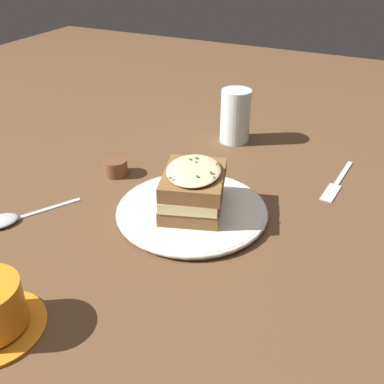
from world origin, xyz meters
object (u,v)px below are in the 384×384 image
water_glass (235,116)px  spoon (7,220)px  sandwich (193,189)px  condiment_pot (116,167)px  fork (336,184)px  dinner_plate (192,211)px

water_glass → spoon: (0.46, -0.22, -0.05)m
sandwich → condiment_pot: 0.21m
fork → sandwich: bearing=51.1°
dinner_plate → fork: (-0.21, 0.20, -0.01)m
water_glass → spoon: 0.51m
condiment_pot → dinner_plate: bearing=72.4°
water_glass → spoon: size_ratio=0.76×
dinner_plate → sandwich: size_ratio=1.74×
sandwich → condiment_pot: sandwich is taller
dinner_plate → sandwich: (-0.00, 0.00, 0.04)m
spoon → condiment_pot: (-0.21, 0.07, 0.01)m
dinner_plate → water_glass: size_ratio=2.17×
fork → spoon: 0.59m
dinner_plate → water_glass: bearing=-171.9°
sandwich → spoon: sandwich is taller
sandwich → spoon: (0.15, -0.27, -0.05)m
sandwich → condiment_pot: bearing=-107.5°
fork → condiment_pot: size_ratio=3.80×
water_glass → condiment_pot: 0.29m
dinner_plate → condiment_pot: bearing=-107.6°
fork → dinner_plate: bearing=50.9°
water_glass → fork: size_ratio=0.67×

